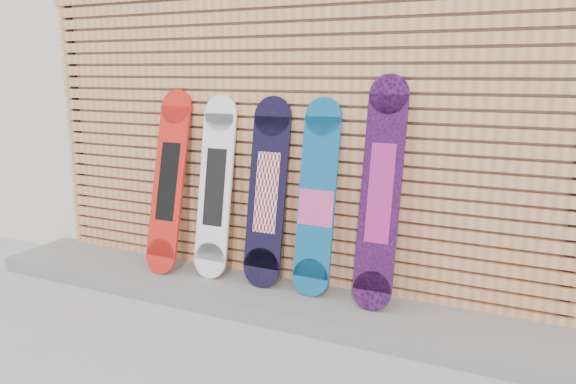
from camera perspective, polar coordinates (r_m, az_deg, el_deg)
name	(u,v)px	position (r m, az deg, el deg)	size (l,w,h in m)	color
ground	(229,347)	(3.66, -6.04, -15.36)	(80.00, 80.00, 0.00)	#9B9B9E
building	(437,60)	(6.37, 14.93, 12.80)	(12.00, 5.00, 3.60)	silver
concrete_step	(260,295)	(4.23, -2.91, -10.44)	(4.60, 0.70, 0.12)	slate
slat_wall	(277,137)	(4.19, -1.16, 5.61)	(4.26, 0.08, 2.29)	tan
snowboard_0	(169,182)	(4.53, -12.03, 1.05)	(0.28, 0.37, 1.43)	red
snowboard_1	(215,187)	(4.34, -7.39, 0.48)	(0.28, 0.28, 1.40)	white
snowboard_2	(267,193)	(4.12, -2.13, -0.05)	(0.30, 0.27, 1.40)	black
snowboard_3	(317,199)	(3.95, 2.95, -0.74)	(0.27, 0.27, 1.39)	#0E5487
snowboard_4	(381,193)	(3.76, 9.39, -0.13)	(0.27, 0.31, 1.56)	black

